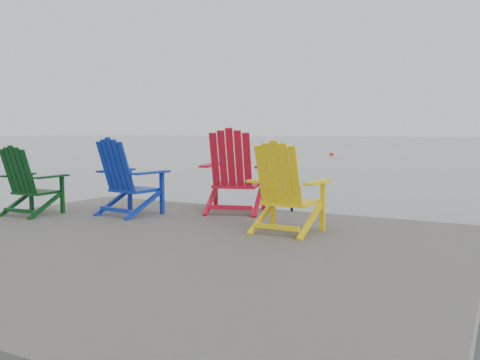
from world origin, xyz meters
The scene contains 8 objects.
ground centered at (0.00, 0.00, 0.00)m, with size 400.00×400.00×0.00m, color slate.
dock centered at (0.00, 0.00, 0.35)m, with size 6.00×5.00×1.40m.
handrail centered at (0.25, 2.45, 1.04)m, with size 0.48×0.04×0.90m.
chair_green centered at (-2.51, 0.51, 0.96)m, with size 0.76×0.71×0.91m.
chair_blue centered at (-1.36, 1.12, 1.01)m, with size 0.87×0.82×1.01m.
chair_red centered at (-0.18, 1.96, 1.07)m, with size 1.05×1.00×1.12m.
chair_yellow centered at (0.98, 1.00, 1.00)m, with size 0.80×0.75×0.99m.
buoy_b centered at (-7.98, 30.78, 0.00)m, with size 0.36×0.36×0.36m, color red.
Camera 1 is at (3.13, -4.12, 1.60)m, focal length 38.00 mm.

